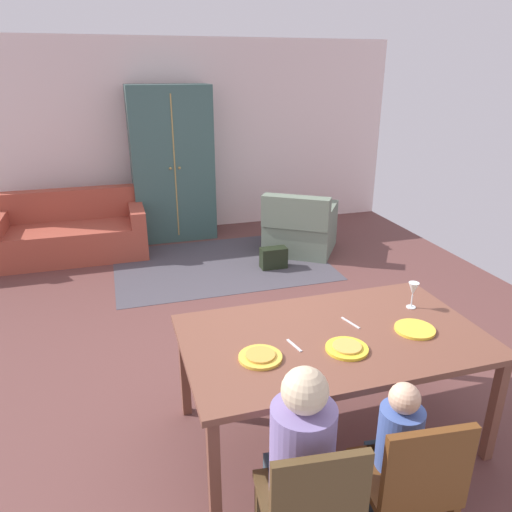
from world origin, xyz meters
TOP-DOWN VIEW (x-y plane):
  - ground_plane at (0.00, 0.48)m, footprint 6.49×6.16m
  - back_wall at (0.00, 3.61)m, footprint 6.49×0.10m
  - dining_table at (0.23, -1.18)m, footprint 1.86×1.09m
  - plate_near_man at (-0.28, -1.30)m, footprint 0.25×0.25m
  - pizza_near_man at (-0.28, -1.30)m, footprint 0.17×0.17m
  - plate_near_child at (0.23, -1.36)m, footprint 0.25×0.25m
  - pizza_near_child at (0.23, -1.36)m, footprint 0.17×0.17m
  - plate_near_woman at (0.74, -1.28)m, footprint 0.25×0.25m
  - wine_glass at (0.90, -1.00)m, footprint 0.07×0.07m
  - fork at (-0.05, -1.23)m, footprint 0.05×0.15m
  - knife at (0.40, -1.08)m, footprint 0.06×0.17m
  - dining_chair_man at (-0.29, -2.08)m, footprint 0.46×0.46m
  - person_man at (-0.28, -1.91)m, footprint 0.31×0.41m
  - dining_chair_child at (0.22, -2.08)m, footprint 0.46×0.46m
  - person_child at (0.23, -1.92)m, footprint 0.22×0.30m
  - area_rug at (0.22, 1.96)m, footprint 2.60×1.80m
  - couch at (-1.55, 2.82)m, footprint 1.84×0.86m
  - armchair at (1.33, 2.12)m, footprint 1.19×1.19m
  - armoire at (-0.16, 3.22)m, footprint 1.10×0.59m
  - handbag at (0.81, 1.66)m, footprint 0.32×0.16m

SIDE VIEW (x-z plane):
  - ground_plane at x=0.00m, z-range -0.02..0.00m
  - area_rug at x=0.22m, z-range 0.00..0.01m
  - handbag at x=0.81m, z-range 0.00..0.26m
  - couch at x=-1.55m, z-range -0.11..0.71m
  - armchair at x=1.33m, z-range -0.09..0.73m
  - person_child at x=0.23m, z-range -0.03..0.89m
  - dining_chair_man at x=-0.29m, z-range 0.06..0.93m
  - dining_chair_child at x=0.22m, z-range 0.06..0.93m
  - person_man at x=-0.28m, z-range -0.04..1.07m
  - dining_table at x=0.23m, z-range 0.32..1.08m
  - fork at x=-0.05m, z-range 0.76..0.77m
  - knife at x=0.40m, z-range 0.76..0.77m
  - plate_near_man at x=-0.28m, z-range 0.76..0.78m
  - plate_near_child at x=0.23m, z-range 0.76..0.78m
  - plate_near_woman at x=0.74m, z-range 0.76..0.78m
  - pizza_near_man at x=-0.28m, z-range 0.78..0.79m
  - pizza_near_child at x=0.23m, z-range 0.78..0.79m
  - wine_glass at x=0.90m, z-range 0.80..0.99m
  - armoire at x=-0.16m, z-range 0.00..2.10m
  - back_wall at x=0.00m, z-range 0.00..2.70m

